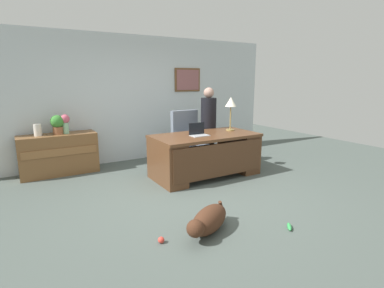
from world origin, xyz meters
name	(u,v)px	position (x,y,z in m)	size (l,w,h in m)	color
ground_plane	(193,195)	(0.00, 0.00, 0.00)	(12.00, 12.00, 0.00)	#4C5651
back_wall	(132,99)	(0.01, 2.60, 1.35)	(7.00, 0.16, 2.70)	silver
desk	(206,153)	(0.71, 0.72, 0.43)	(1.94, 0.99, 0.79)	brown
credenza	(59,154)	(-1.62, 2.25, 0.39)	(1.38, 0.50, 0.77)	brown
armchair	(188,141)	(0.85, 1.62, 0.50)	(0.60, 0.59, 1.13)	slate
person_standing	(208,125)	(1.21, 1.38, 0.83)	(0.32, 0.32, 1.61)	#262323
dog_lying	(208,220)	(-0.44, -1.08, 0.15)	(0.77, 0.60, 0.30)	#472819
laptop	(198,132)	(0.55, 0.72, 0.84)	(0.32, 0.22, 0.23)	#B2B5BA
desk_lamp	(231,104)	(1.37, 0.86, 1.30)	(0.22, 0.22, 0.65)	#9E8447
vase_with_flowers	(65,122)	(-1.46, 2.25, 0.99)	(0.17, 0.17, 0.36)	#8EC79D
vase_empty	(38,130)	(-1.93, 2.25, 0.88)	(0.14, 0.14, 0.22)	silver
potted_plant	(57,124)	(-1.59, 2.25, 0.97)	(0.24, 0.24, 0.36)	brown
dog_toy_ball	(161,240)	(-1.02, -1.02, 0.04)	(0.07, 0.07, 0.07)	#E53F33
dog_toy_bone	(289,227)	(0.46, -1.52, 0.03)	(0.19, 0.05, 0.05)	green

